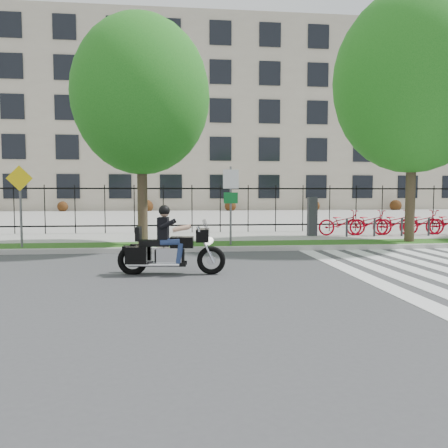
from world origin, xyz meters
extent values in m
plane|color=#3B3B3E|center=(0.00, 0.00, 0.00)|extent=(120.00, 120.00, 0.00)
cube|color=#AEABA4|center=(0.00, 4.10, 0.07)|extent=(60.00, 0.20, 0.15)
cube|color=#1A4C13|center=(0.00, 4.95, 0.07)|extent=(60.00, 1.50, 0.15)
cube|color=gray|center=(0.00, 7.45, 0.07)|extent=(60.00, 3.50, 0.15)
cube|color=gray|center=(0.00, 25.00, 0.05)|extent=(80.00, 34.00, 0.10)
cube|color=#B0A38E|center=(0.00, 45.00, 10.00)|extent=(60.00, 20.00, 20.00)
cylinder|color=black|center=(10.00, 12.00, 2.00)|extent=(0.14, 0.14, 4.00)
cylinder|color=black|center=(10.00, 12.00, 3.90)|extent=(0.06, 0.70, 0.70)
sphere|color=white|center=(9.65, 12.00, 4.00)|extent=(0.36, 0.36, 0.36)
sphere|color=white|center=(10.35, 12.00, 4.00)|extent=(0.36, 0.36, 0.36)
cylinder|color=#36281D|center=(-2.92, 4.95, 1.87)|extent=(0.32, 0.32, 3.43)
ellipsoid|color=#155C15|center=(-2.92, 4.95, 4.88)|extent=(4.33, 4.33, 4.98)
cylinder|color=#36281D|center=(6.13, 4.95, 2.05)|extent=(0.32, 0.32, 3.81)
ellipsoid|color=#155C15|center=(6.13, 4.95, 5.56)|extent=(5.34, 5.34, 6.14)
cube|color=#2D2D33|center=(3.40, 7.20, 0.90)|extent=(0.35, 0.25, 1.50)
imported|color=#B80114|center=(4.60, 7.20, 0.65)|extent=(1.89, 0.66, 0.99)
cylinder|color=#2D2D33|center=(4.60, 6.70, 0.50)|extent=(0.08, 0.08, 0.70)
imported|color=#B80114|center=(5.70, 7.20, 0.65)|extent=(1.89, 0.66, 0.99)
cylinder|color=#2D2D33|center=(5.70, 6.70, 0.50)|extent=(0.08, 0.08, 0.70)
imported|color=#B80114|center=(6.80, 7.20, 0.65)|extent=(1.89, 0.66, 0.99)
cylinder|color=#2D2D33|center=(6.80, 6.70, 0.50)|extent=(0.08, 0.08, 0.70)
imported|color=#B80114|center=(7.90, 7.20, 0.65)|extent=(1.89, 0.66, 0.99)
cylinder|color=#2D2D33|center=(7.90, 6.70, 0.50)|extent=(0.08, 0.08, 0.70)
imported|color=#B80114|center=(9.00, 7.20, 0.65)|extent=(1.89, 0.66, 0.99)
cylinder|color=#59595B|center=(-0.11, 4.60, 1.40)|extent=(0.07, 0.07, 2.50)
cube|color=white|center=(-0.11, 4.56, 2.25)|extent=(0.50, 0.03, 0.60)
cube|color=#0C6626|center=(-0.11, 4.56, 1.65)|extent=(0.45, 0.03, 0.35)
cylinder|color=#59595B|center=(-6.55, 4.60, 1.35)|extent=(0.07, 0.07, 2.40)
cube|color=yellow|center=(-6.55, 4.56, 2.25)|extent=(0.78, 0.03, 0.78)
torus|color=black|center=(-1.06, 0.30, 0.31)|extent=(0.64, 0.19, 0.63)
torus|color=black|center=(-2.79, 0.49, 0.31)|extent=(0.68, 0.21, 0.67)
cube|color=black|center=(-1.24, 0.32, 0.87)|extent=(0.33, 0.53, 0.28)
cube|color=#26262B|center=(-1.18, 0.31, 1.08)|extent=(0.19, 0.47, 0.28)
cube|color=silver|center=(-1.97, 0.40, 0.41)|extent=(0.58, 0.37, 0.37)
cube|color=black|center=(-1.70, 0.37, 0.72)|extent=(0.54, 0.36, 0.24)
cube|color=black|center=(-2.29, 0.43, 0.70)|extent=(0.68, 0.40, 0.13)
cube|color=black|center=(-2.66, 0.47, 0.90)|extent=(0.12, 0.32, 0.31)
cube|color=black|center=(-2.68, 0.20, 0.46)|extent=(0.47, 0.20, 0.37)
cube|color=black|center=(-2.63, 0.75, 0.46)|extent=(0.47, 0.20, 0.37)
cube|color=black|center=(-2.11, 0.41, 1.03)|extent=(0.26, 0.39, 0.48)
sphere|color=tan|center=(-2.08, 0.41, 1.38)|extent=(0.21, 0.21, 0.21)
sphere|color=black|center=(-2.08, 0.41, 1.42)|extent=(0.25, 0.25, 0.25)
camera|label=1|loc=(-1.77, -9.25, 1.79)|focal=35.00mm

